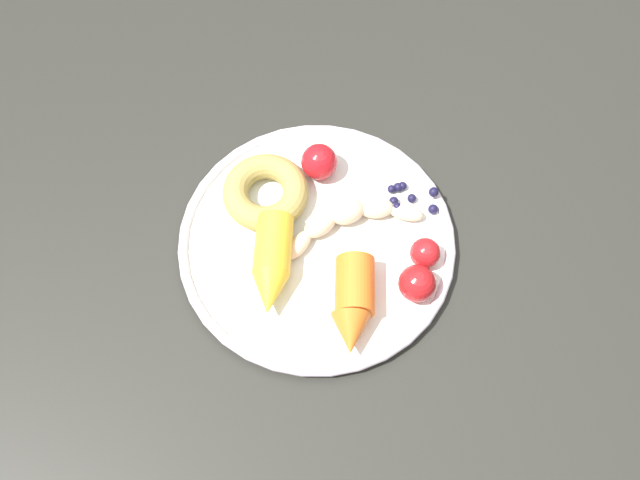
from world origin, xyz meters
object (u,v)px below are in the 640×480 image
blueberry_pile (410,197)px  tomato_mid (319,162)px  plate (320,241)px  carrot_orange (355,304)px  tomato_near (417,283)px  banana (349,218)px  donut (266,192)px  carrot_yellow (272,265)px  dining_table (309,243)px  tomato_far (425,253)px

blueberry_pile → tomato_mid: size_ratio=1.35×
plate → tomato_mid: bearing=73.9°
carrot_orange → tomato_near: size_ratio=2.75×
banana → carrot_orange: carrot_orange is taller
donut → tomato_mid: size_ratio=2.33×
carrot_orange → donut: 0.18m
carrot_orange → tomato_mid: 0.19m
banana → blueberry_pile: 0.08m
plate → carrot_yellow: (-0.06, -0.02, 0.02)m
carrot_orange → banana: bearing=75.4°
donut → tomato_near: bearing=-51.5°
carrot_yellow → donut: carrot_yellow is taller
dining_table → banana: (0.04, -0.03, 0.09)m
carrot_orange → carrot_yellow: bearing=135.9°
carrot_orange → tomato_mid: bearing=85.3°
tomato_mid → tomato_far: (0.08, -0.15, -0.00)m
carrot_yellow → tomato_mid: 0.14m
plate → carrot_yellow: bearing=-159.8°
carrot_orange → tomato_far: 0.10m
plate → banana: 0.04m
dining_table → blueberry_pile: bearing=-8.2°
carrot_yellow → blueberry_pile: (0.18, 0.04, -0.01)m
donut → blueberry_pile: 0.17m
banana → carrot_orange: 0.11m
tomato_near → tomato_mid: bearing=107.8°
carrot_orange → tomato_far: carrot_orange is taller
blueberry_pile → tomato_far: bearing=-98.2°
tomato_far → tomato_near: bearing=-123.8°
carrot_yellow → blueberry_pile: size_ratio=2.10×
tomato_near → tomato_mid: 0.19m
banana → tomato_far: 0.10m
dining_table → tomato_far: (0.11, -0.10, 0.10)m
plate → donut: 0.09m
carrot_yellow → tomato_far: carrot_yellow is taller
carrot_yellow → tomato_far: (0.17, -0.03, -0.00)m
dining_table → carrot_orange: size_ratio=11.25×
tomato_near → tomato_mid: (-0.06, 0.18, 0.00)m
donut → tomato_far: bearing=-40.4°
dining_table → carrot_yellow: 0.13m
dining_table → donut: donut is taller
banana → dining_table: bearing=148.4°
blueberry_pile → tomato_far: size_ratio=1.70×
carrot_yellow → tomato_far: bearing=-11.5°
plate → tomato_mid: 0.10m
tomato_mid → donut: bearing=-165.8°
donut → blueberry_pile: donut is taller
carrot_orange → plate: bearing=96.4°
dining_table → tomato_mid: size_ratio=29.85×
plate → tomato_near: size_ratio=7.68×
carrot_orange → blueberry_pile: 0.16m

